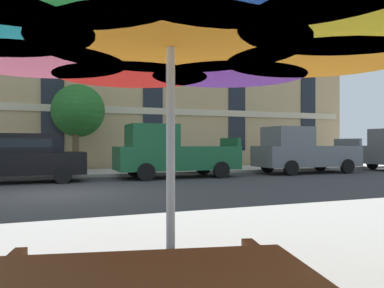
# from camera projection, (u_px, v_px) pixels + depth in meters

# --- Properties ---
(ground_plane) EXTENTS (120.00, 120.00, 0.00)m
(ground_plane) POSITION_uv_depth(u_px,v_px,m) (60.00, 194.00, 10.83)
(ground_plane) COLOR #38383A
(sidewalk_far) EXTENTS (56.00, 3.60, 0.12)m
(sidewalk_far) POSITION_uv_depth(u_px,v_px,m) (54.00, 174.00, 17.17)
(sidewalk_far) COLOR #B2ADA3
(sidewalk_far) RESTS_ON ground
(apartment_building) EXTENTS (36.31, 12.08, 16.00)m
(apartment_building) POSITION_uv_depth(u_px,v_px,m) (51.00, 42.00, 24.79)
(apartment_building) COLOR tan
(apartment_building) RESTS_ON ground
(sedan_black) EXTENTS (4.40, 1.98, 1.78)m
(sedan_black) POSITION_uv_depth(u_px,v_px,m) (20.00, 157.00, 13.84)
(sedan_black) COLOR black
(sedan_black) RESTS_ON ground
(pickup_green) EXTENTS (5.10, 2.12, 2.20)m
(pickup_green) POSITION_uv_depth(u_px,v_px,m) (172.00, 153.00, 15.92)
(pickup_green) COLOR #195933
(pickup_green) RESTS_ON ground
(pickup_gray) EXTENTS (5.10, 2.12, 2.20)m
(pickup_gray) POSITION_uv_depth(u_px,v_px,m) (303.00, 152.00, 18.29)
(pickup_gray) COLOR slate
(pickup_gray) RESTS_ON ground
(street_tree_middle) EXTENTS (2.49, 2.55, 4.21)m
(street_tree_middle) POSITION_uv_depth(u_px,v_px,m) (78.00, 111.00, 17.96)
(street_tree_middle) COLOR brown
(street_tree_middle) RESTS_ON ground
(patio_umbrella) EXTENTS (3.93, 3.93, 2.51)m
(patio_umbrella) POSITION_uv_depth(u_px,v_px,m) (171.00, 21.00, 2.57)
(patio_umbrella) COLOR silver
(patio_umbrella) RESTS_ON ground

